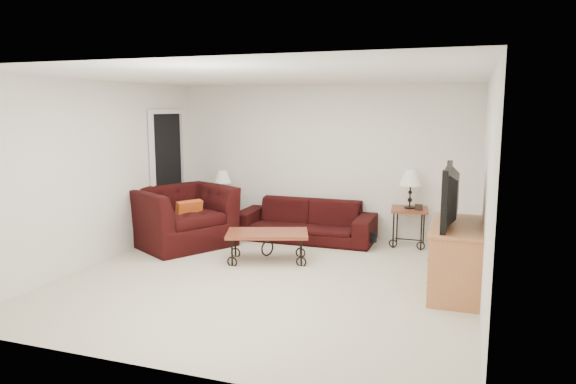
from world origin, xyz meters
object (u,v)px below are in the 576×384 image
object	(u,v)px
lamp_left	(223,186)
coffee_table	(267,247)
lamp_right	(410,189)
armchair	(182,217)
tv_stand	(457,258)
television	(458,195)
backpack	(370,232)
side_table_left	(223,216)
sofa	(306,221)
side_table_right	(409,227)

from	to	relation	value
lamp_left	coffee_table	world-z (taller)	lamp_left
lamp_right	armchair	distance (m)	3.56
lamp_right	tv_stand	bearing A→B (deg)	-68.39
television	backpack	size ratio (longest dim) A/B	2.48
side_table_left	television	distance (m)	4.47
sofa	side_table_right	distance (m)	1.63
side_table_right	television	bearing A→B (deg)	-68.90
lamp_right	television	bearing A→B (deg)	-68.90
side_table_left	lamp_right	bearing A→B (deg)	0.00
armchair	television	xyz separation A→B (m)	(4.08, -0.79, 0.69)
side_table_left	armchair	distance (m)	1.16
television	backpack	distance (m)	2.28
lamp_left	lamp_right	distance (m)	3.20
lamp_left	armchair	distance (m)	1.19
lamp_right	armchair	bearing A→B (deg)	-161.23
armchair	tv_stand	xyz separation A→B (m)	(4.11, -0.79, -0.06)
coffee_table	tv_stand	size ratio (longest dim) A/B	0.84
sofa	lamp_right	xyz separation A→B (m)	(1.62, 0.18, 0.57)
lamp_left	armchair	world-z (taller)	lamp_left
sofa	coffee_table	world-z (taller)	sofa
tv_stand	armchair	bearing A→B (deg)	169.14
sofa	backpack	distance (m)	1.08
coffee_table	backpack	xyz separation A→B (m)	(1.22, 1.22, 0.03)
sofa	backpack	bearing A→B (deg)	-5.39
sofa	side_table_left	world-z (taller)	sofa
side_table_right	backpack	distance (m)	0.62
tv_stand	television	distance (m)	0.74
backpack	sofa	bearing A→B (deg)	-169.57
armchair	backpack	size ratio (longest dim) A/B	2.93
lamp_right	side_table_right	bearing A→B (deg)	0.00
television	lamp_right	bearing A→B (deg)	-158.90
sofa	side_table_right	xyz separation A→B (m)	(1.62, 0.18, -0.02)
television	coffee_table	bearing A→B (deg)	-99.43
lamp_left	backpack	world-z (taller)	lamp_left
sofa	side_table_left	xyz separation A→B (m)	(-1.57, 0.18, -0.06)
backpack	lamp_left	bearing A→B (deg)	-170.25
sofa	backpack	xyz separation A→B (m)	(1.07, -0.10, -0.08)
armchair	television	size ratio (longest dim) A/B	1.18
tv_stand	television	world-z (taller)	television
side_table_right	tv_stand	size ratio (longest dim) A/B	0.45
coffee_table	television	xyz separation A→B (m)	(2.51, -0.42, 0.93)
tv_stand	coffee_table	bearing A→B (deg)	170.64
lamp_right	lamp_left	bearing A→B (deg)	180.00
sofa	television	size ratio (longest dim) A/B	1.85
tv_stand	backpack	xyz separation A→B (m)	(-1.31, 1.64, -0.16)
lamp_left	coffee_table	size ratio (longest dim) A/B	0.47
sofa	side_table_left	size ratio (longest dim) A/B	4.18
side_table_right	coffee_table	world-z (taller)	side_table_right
side_table_left	television	world-z (taller)	television
side_table_left	armchair	size ratio (longest dim) A/B	0.38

